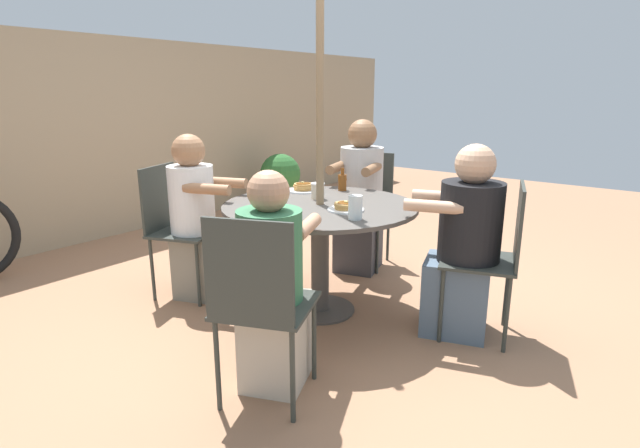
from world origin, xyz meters
TOP-DOWN VIEW (x-y plane):
  - ground_plane at (0.00, 0.00)m, footprint 12.00×12.00m
  - back_fence at (0.00, 2.78)m, footprint 10.00×0.06m
  - patio_table at (0.00, 0.00)m, footprint 1.24×1.24m
  - umbrella_pole at (0.00, 0.00)m, footprint 0.05×0.05m
  - patio_chair_north at (-0.98, -0.43)m, footprint 0.55×0.55m
  - diner_north at (-0.82, -0.36)m, footprint 0.54×0.46m
  - patio_chair_east at (0.34, -1.01)m, footprint 0.53×0.53m
  - diner_east at (0.28, -0.85)m, footprint 0.49×0.58m
  - patio_chair_south at (1.02, 0.31)m, footprint 0.52×0.52m
  - diner_south at (0.86, 0.26)m, footprint 0.57×0.46m
  - patio_chair_west at (-0.39, 1.00)m, footprint 0.54×0.54m
  - diner_west at (-0.32, 0.84)m, footprint 0.46×0.55m
  - pancake_plate_a at (-0.04, -0.23)m, footprint 0.22×0.22m
  - pancake_plate_b at (0.25, 0.35)m, footprint 0.22×0.22m
  - pancake_plate_c at (-0.27, 0.14)m, footprint 0.22×0.22m
  - syrup_bottle at (0.45, 0.15)m, footprint 0.08×0.06m
  - coffee_cup at (0.11, 0.11)m, footprint 0.09×0.09m
  - drinking_glass_a at (-0.18, -0.39)m, footprint 0.08×0.08m
  - potted_shrub at (2.05, 2.22)m, footprint 0.50×0.50m

SIDE VIEW (x-z plane):
  - ground_plane at x=0.00m, z-range 0.00..0.00m
  - potted_shrub at x=2.05m, z-range 0.02..0.70m
  - diner_north at x=-0.82m, z-range -0.04..1.05m
  - diner_east at x=0.28m, z-range -0.05..1.09m
  - patio_chair_north at x=-0.98m, z-range 0.07..0.99m
  - patio_chair_east at x=0.34m, z-range 0.07..0.99m
  - patio_chair_south at x=1.02m, z-range 0.07..0.99m
  - patio_chair_west at x=-0.39m, z-range 0.07..0.99m
  - diner_west at x=-0.32m, z-range -0.03..1.11m
  - diner_south at x=0.86m, z-range -0.04..1.17m
  - patio_table at x=0.00m, z-range 0.24..0.97m
  - pancake_plate_c at x=-0.27m, z-range 0.72..0.77m
  - pancake_plate_a at x=-0.04m, z-range 0.72..0.78m
  - pancake_plate_b at x=0.25m, z-range 0.72..0.79m
  - coffee_cup at x=0.11m, z-range 0.73..0.84m
  - syrup_bottle at x=0.45m, z-range 0.71..0.87m
  - drinking_glass_a at x=-0.18m, z-range 0.73..0.86m
  - back_fence at x=0.00m, z-range 0.00..1.93m
  - umbrella_pole at x=0.00m, z-range 0.00..2.04m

